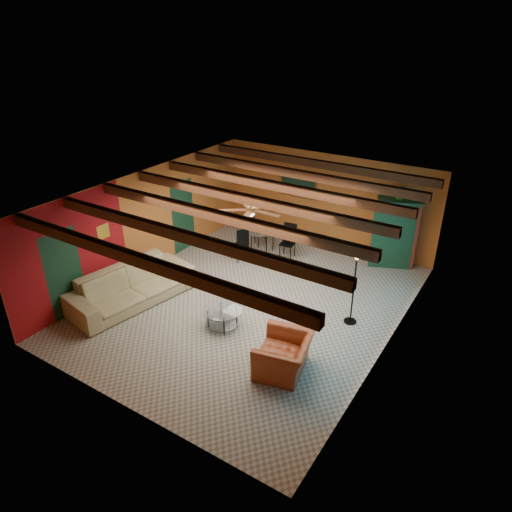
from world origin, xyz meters
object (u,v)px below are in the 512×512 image
Objects in this scene: vase at (262,217)px; dining_table at (262,237)px; armchair at (284,355)px; floor_lamp at (354,288)px; sofa at (132,286)px; coffee_table at (222,318)px; armoire at (396,234)px; potted_plant at (402,192)px.

dining_table is at bearing 0.00° from vase.
armchair is 2.30m from floor_lamp.
vase reaches higher than sofa.
sofa is at bearing -107.04° from dining_table.
coffee_table is 0.50× the size of floor_lamp.
armoire reaches higher than coffee_table.
armchair is at bearing -82.25° from sofa.
armchair is 0.61× the size of armoire.
potted_plant is at bearing 163.62° from armchair.
armchair is (4.21, -0.21, -0.07)m from sofa.
potted_plant reaches higher than vase.
armoire is (4.59, 5.19, 0.48)m from sofa.
floor_lamp is at bearing 155.39° from armchair.
floor_lamp is (0.47, 2.19, 0.53)m from armchair.
floor_lamp is (2.31, 1.65, 0.66)m from coffee_table.
armoire is at bearing 20.81° from vase.
vase is (-3.39, -1.29, 0.18)m from armoire.
sofa is 3.36× the size of coffee_table.
armchair is 5.44m from armoire.
coffee_table is 4.22× the size of vase.
coffee_table is at bearing -71.68° from vase.
potted_plant is (4.59, 5.19, 1.64)m from sofa.
dining_table is at bearing -156.15° from armchair.
armchair is 1.92m from coffee_table.
potted_plant reaches higher than armoire.
armchair is at bearing -53.73° from vase.
armoire is 3.21m from floor_lamp.
dining_table is 3.65m from armoire.
coffee_table is at bearing -144.35° from floor_lamp.
vase is at bearing -159.19° from potted_plant.
potted_plant is (0.37, 5.40, 1.71)m from armchair.
dining_table is 3.84× the size of potted_plant.
sofa is 6.94m from armoire.
vase is (-1.18, 3.57, 0.87)m from coffee_table.
potted_plant reaches higher than sofa.
potted_plant is at bearing -30.87° from sofa.
vase is at bearing 177.61° from armoire.
coffee_table is (-1.83, 0.54, -0.13)m from armchair.
sofa is 7.12m from potted_plant.
potted_plant reaches higher than floor_lamp.
armchair is at bearing -16.37° from coffee_table.
potted_plant is at bearing 20.81° from dining_table.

